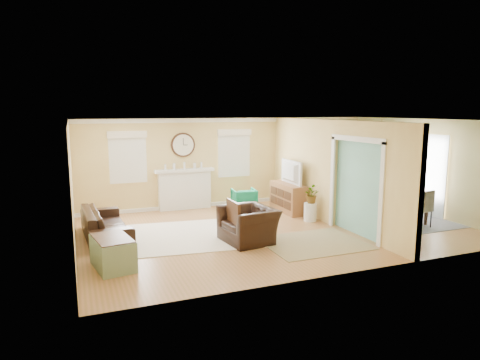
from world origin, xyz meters
The scene contains 29 objects.
floor centered at (0.00, 0.00, 0.00)m, with size 9.00×9.00×0.00m, color olive.
wall_back centered at (0.00, 3.00, 1.30)m, with size 9.00×0.02×2.60m, color tan.
wall_front centered at (0.00, -3.00, 1.30)m, with size 9.00×0.02×2.60m, color tan.
wall_left centered at (-4.50, 0.00, 1.30)m, with size 0.02×6.00×2.60m, color tan.
wall_right centered at (4.50, 0.00, 1.30)m, with size 0.02×6.00×2.60m, color tan.
ceiling centered at (0.00, 0.00, 2.60)m, with size 9.00×6.00×0.02m, color white.
partition centered at (1.51, 0.28, 1.36)m, with size 0.17×6.00×2.60m.
fireplace centered at (-1.50, 2.88, 0.60)m, with size 1.70×0.30×1.17m.
wall_clock centered at (-1.50, 2.97, 1.85)m, with size 0.70×0.07×0.70m.
window_left centered at (-3.05, 2.95, 1.66)m, with size 1.05×0.13×1.42m.
window_right centered at (0.05, 2.95, 1.66)m, with size 1.05×0.13×1.42m.
french_doors centered at (4.45, 0.00, 1.10)m, with size 0.06×1.70×2.20m.
pendant centered at (3.00, 0.00, 2.20)m, with size 0.30×0.30×0.55m.
rug_cream centered at (-2.08, 0.22, 0.01)m, with size 2.94×2.55×0.02m, color #F0E2C9.
rug_jute centered at (0.26, -1.30, 0.01)m, with size 2.11×1.73×0.01m, color tan.
rug_grey centered at (3.31, -0.13, 0.01)m, with size 2.42×3.03×0.01m, color slate.
sofa centered at (-3.85, 0.72, 0.33)m, with size 2.27×0.89×0.66m, color black.
eames_chair centered at (-0.99, -0.67, 0.38)m, with size 1.16×1.01×0.75m, color black.
green_chair centered at (0.06, 2.17, 0.30)m, with size 0.65×0.67×0.61m, color #057F51.
trunk centered at (-3.88, -1.23, 0.29)m, with size 0.77×1.08×0.57m.
credenza centered at (1.12, 1.50, 0.40)m, with size 0.48×1.41×0.80m.
tv centered at (1.11, 1.50, 1.13)m, with size 1.13×0.15×0.65m, color black.
garden_stool centered at (1.17, 0.36, 0.24)m, with size 0.32×0.32×0.47m, color white.
potted_plant centered at (1.17, 0.36, 0.70)m, with size 0.41×0.35×0.45m, color #337F33.
dining_table centered at (3.31, -0.13, 0.35)m, with size 1.98×1.10×0.70m, color #472B19.
dining_chair_n centered at (3.28, 0.94, 0.54)m, with size 0.41×0.41×0.92m.
dining_chair_s centered at (3.37, -1.14, 0.55)m, with size 0.45×0.45×0.93m.
dining_chair_w centered at (2.72, -0.08, 0.57)m, with size 0.43×0.43×0.96m.
dining_chair_e centered at (3.91, -0.22, 0.58)m, with size 0.51×0.51×0.98m.
Camera 1 is at (-4.44, -8.97, 2.84)m, focal length 32.00 mm.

